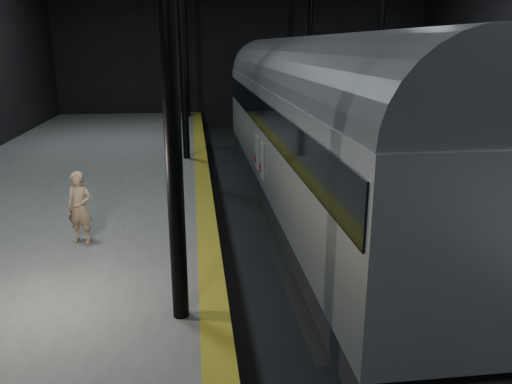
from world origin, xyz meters
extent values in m
plane|color=black|center=(0.00, 0.00, 0.00)|extent=(44.00, 44.00, 0.00)
cube|color=#51524F|center=(-7.50, 0.00, 0.50)|extent=(9.00, 43.80, 1.00)
cube|color=olive|center=(-3.25, 0.00, 1.00)|extent=(0.50, 43.80, 0.01)
cube|color=#3F3328|center=(-0.72, 0.00, 0.17)|extent=(0.08, 43.00, 0.14)
cube|color=#3F3328|center=(0.72, 0.00, 0.17)|extent=(0.08, 43.00, 0.14)
cube|color=black|center=(0.00, 0.00, 0.06)|extent=(2.40, 42.00, 0.12)
cylinder|color=black|center=(-3.80, 8.00, 6.00)|extent=(0.26, 0.26, 10.00)
cylinder|color=black|center=(3.80, 8.00, 6.00)|extent=(0.26, 0.26, 10.00)
cylinder|color=black|center=(-3.80, 20.00, 6.00)|extent=(0.26, 0.26, 10.00)
cylinder|color=black|center=(3.80, 20.00, 6.00)|extent=(0.26, 0.26, 10.00)
cube|color=#ABAEB3|center=(0.00, 3.98, 2.58)|extent=(2.94, 20.26, 3.04)
cube|color=black|center=(0.00, 3.98, 0.68)|extent=(2.69, 19.86, 0.86)
cube|color=black|center=(0.00, 3.98, 3.29)|extent=(3.00, 19.96, 0.91)
cylinder|color=slate|center=(0.00, 3.98, 4.10)|extent=(2.88, 20.06, 2.88)
cube|color=black|center=(0.00, -3.11, 0.30)|extent=(1.82, 2.23, 0.35)
cube|color=black|center=(0.00, 11.07, 0.30)|extent=(1.82, 2.23, 0.35)
cube|color=silver|center=(-1.50, 2.97, 1.98)|extent=(0.04, 0.76, 1.06)
cube|color=silver|center=(-1.50, 4.18, 1.98)|extent=(0.04, 0.76, 1.06)
cylinder|color=maroon|center=(-1.52, 3.15, 1.72)|extent=(0.03, 0.26, 0.26)
cylinder|color=maroon|center=(-1.52, 4.37, 1.72)|extent=(0.03, 0.26, 0.26)
imported|color=tan|center=(-6.07, -0.48, 1.82)|extent=(0.69, 0.56, 1.63)
camera|label=1|loc=(-3.48, -11.41, 5.29)|focal=35.00mm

